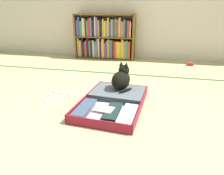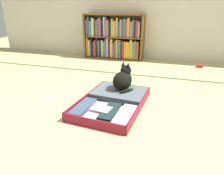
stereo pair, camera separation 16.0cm
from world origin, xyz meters
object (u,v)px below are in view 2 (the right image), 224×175
at_px(black_cat, 123,79).
at_px(small_red_pouch, 200,66).
at_px(open_suitcase, 114,101).
at_px(clothes_hanger, 56,95).
at_px(bookshelf, 113,38).

relative_size(black_cat, small_red_pouch, 3.23).
xyz_separation_m(open_suitcase, clothes_hanger, (-0.71, 0.03, -0.03)).
xyz_separation_m(open_suitcase, black_cat, (0.04, 0.24, 0.17)).
relative_size(bookshelf, small_red_pouch, 11.66).
bearing_deg(open_suitcase, bookshelf, 107.11).
bearing_deg(clothes_hanger, open_suitcase, -2.27).
distance_m(clothes_hanger, small_red_pouch, 2.45).
relative_size(open_suitcase, black_cat, 2.91).
bearing_deg(black_cat, open_suitcase, -98.67).
bearing_deg(small_red_pouch, bookshelf, 171.89).
relative_size(bookshelf, black_cat, 3.61).
distance_m(bookshelf, clothes_hanger, 2.03).
xyz_separation_m(bookshelf, small_red_pouch, (1.61, -0.23, -0.37)).
xyz_separation_m(black_cat, clothes_hanger, (-0.75, -0.22, -0.20)).
height_order(black_cat, small_red_pouch, black_cat).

